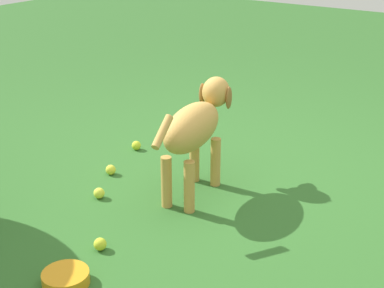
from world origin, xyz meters
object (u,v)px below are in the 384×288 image
Objects in this scene: tennis_ball_1 at (99,193)px; dog at (196,126)px; tennis_ball_2 at (136,145)px; water_bowl at (66,278)px; tennis_ball_3 at (111,170)px; tennis_ball_0 at (100,244)px.

dog is at bearing 43.10° from tennis_ball_1.
dog reaches higher than tennis_ball_2.
dog is 4.34× the size of water_bowl.
tennis_ball_2 is at bearing 112.22° from tennis_ball_1.
dog is 14.47× the size of tennis_ball_3.
tennis_ball_0 is 0.89m from tennis_ball_3.
dog is 14.47× the size of tennis_ball_2.
tennis_ball_1 is 0.30× the size of water_bowl.
tennis_ball_3 is at bearing 128.19° from tennis_ball_0.
tennis_ball_3 is (-0.55, 0.70, 0.00)m from tennis_ball_0.
tennis_ball_2 is (-0.29, 0.70, 0.00)m from tennis_ball_1.
tennis_ball_3 reaches higher than water_bowl.
tennis_ball_2 and tennis_ball_3 have the same top height.
tennis_ball_0 and tennis_ball_3 have the same top height.
dog reaches higher than tennis_ball_3.
dog is 14.47× the size of tennis_ball_0.
tennis_ball_2 reaches higher than water_bowl.
tennis_ball_2 is 0.30× the size of water_bowl.
tennis_ball_3 is (-0.59, -0.11, -0.40)m from dog.
tennis_ball_2 is 1.59m from water_bowl.
tennis_ball_1 is at bearing 124.46° from dog.
dog is 0.71m from tennis_ball_1.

